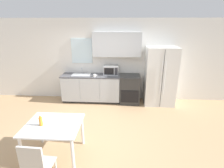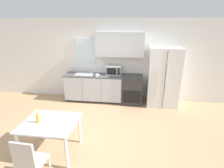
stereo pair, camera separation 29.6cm
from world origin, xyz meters
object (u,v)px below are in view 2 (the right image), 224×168
(coffee_mug, at_px, (97,75))
(dining_table, at_px, (50,126))
(dining_chair_near, at_px, (28,161))
(drink_bottle, at_px, (38,118))
(refrigerator, at_px, (163,77))
(oven_range, at_px, (132,89))
(microwave, at_px, (114,70))

(coffee_mug, relative_size, dining_table, 0.12)
(dining_chair_near, relative_size, drink_bottle, 4.01)
(refrigerator, relative_size, dining_chair_near, 2.00)
(coffee_mug, xyz_separation_m, dining_chair_near, (-0.41, -3.28, -0.43))
(refrigerator, height_order, drink_bottle, refrigerator)
(dining_chair_near, xyz_separation_m, drink_bottle, (-0.24, 0.77, 0.28))
(dining_table, distance_m, drink_bottle, 0.29)
(oven_range, bearing_deg, dining_table, -120.62)
(dining_chair_near, height_order, drink_bottle, drink_bottle)
(coffee_mug, distance_m, drink_bottle, 2.59)
(refrigerator, height_order, microwave, refrigerator)
(refrigerator, bearing_deg, dining_chair_near, -125.95)
(oven_range, bearing_deg, microwave, 169.10)
(coffee_mug, height_order, dining_table, coffee_mug)
(dining_table, xyz_separation_m, drink_bottle, (-0.20, -0.05, 0.19))
(dining_table, height_order, dining_chair_near, dining_chair_near)
(refrigerator, height_order, dining_chair_near, refrigerator)
(refrigerator, xyz_separation_m, dining_table, (-2.52, -2.61, -0.31))
(oven_range, relative_size, dining_table, 0.89)
(oven_range, height_order, dining_table, oven_range)
(microwave, height_order, dining_table, microwave)
(microwave, height_order, coffee_mug, microwave)
(oven_range, height_order, coffee_mug, coffee_mug)
(coffee_mug, bearing_deg, dining_chair_near, -97.05)
(refrigerator, distance_m, microwave, 1.60)
(oven_range, xyz_separation_m, drink_bottle, (-1.77, -2.69, 0.35))
(refrigerator, relative_size, drink_bottle, 8.03)
(coffee_mug, bearing_deg, microwave, 30.89)
(drink_bottle, bearing_deg, microwave, 67.89)
(refrigerator, xyz_separation_m, microwave, (-1.58, 0.15, 0.14))
(microwave, height_order, dining_chair_near, microwave)
(coffee_mug, relative_size, drink_bottle, 0.55)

